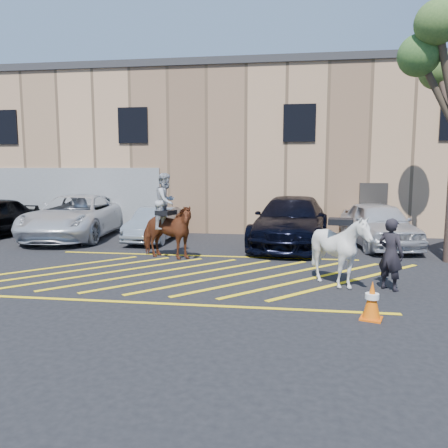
# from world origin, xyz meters

# --- Properties ---
(ground) EXTENTS (90.00, 90.00, 0.00)m
(ground) POSITION_xyz_m (0.00, 0.00, 0.00)
(ground) COLOR black
(ground) RESTS_ON ground
(car_white_pickup) EXTENTS (3.36, 6.39, 1.72)m
(car_white_pickup) POSITION_xyz_m (-5.84, 5.19, 0.86)
(car_white_pickup) COLOR silver
(car_white_pickup) RESTS_ON ground
(car_silver_sedan) EXTENTS (1.48, 3.91, 1.27)m
(car_silver_sedan) POSITION_xyz_m (-2.46, 4.91, 0.64)
(car_silver_sedan) COLOR #989FA6
(car_silver_sedan) RESTS_ON ground
(car_blue_suv) EXTENTS (3.20, 6.26, 1.74)m
(car_blue_suv) POSITION_xyz_m (2.72, 4.66, 0.87)
(car_blue_suv) COLOR black
(car_blue_suv) RESTS_ON ground
(car_white_suv) EXTENTS (2.48, 4.90, 1.60)m
(car_white_suv) POSITION_xyz_m (5.80, 4.82, 0.80)
(car_white_suv) COLOR silver
(car_white_suv) RESTS_ON ground
(handler) EXTENTS (0.72, 0.71, 1.67)m
(handler) POSITION_xyz_m (4.91, -1.04, 0.83)
(handler) COLOR black
(handler) RESTS_ON ground
(warehouse) EXTENTS (32.42, 10.20, 7.30)m
(warehouse) POSITION_xyz_m (-0.01, 11.99, 3.65)
(warehouse) COLOR tan
(warehouse) RESTS_ON ground
(hatching_zone) EXTENTS (12.60, 5.12, 0.01)m
(hatching_zone) POSITION_xyz_m (-0.00, -0.30, 0.01)
(hatching_zone) COLOR yellow
(hatching_zone) RESTS_ON ground
(mounted_bay) EXTENTS (2.18, 1.46, 2.64)m
(mounted_bay) POSITION_xyz_m (-1.12, 1.67, 1.07)
(mounted_bay) COLOR brown
(mounted_bay) RESTS_ON ground
(saddled_white) EXTENTS (1.61, 1.76, 1.74)m
(saddled_white) POSITION_xyz_m (3.79, -0.93, 0.88)
(saddled_white) COLOR silver
(saddled_white) RESTS_ON ground
(traffic_cone) EXTENTS (0.48, 0.48, 0.73)m
(traffic_cone) POSITION_xyz_m (4.12, -3.16, 0.37)
(traffic_cone) COLOR #E05209
(traffic_cone) RESTS_ON ground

